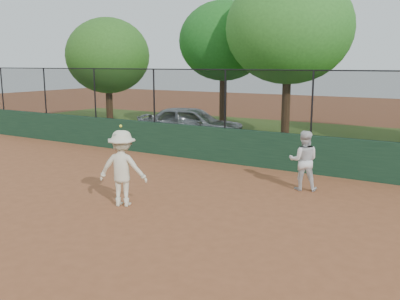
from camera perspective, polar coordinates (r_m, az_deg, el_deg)
The scene contains 10 objects.
ground at distance 10.46m, azimuth -10.14°, elevation -8.02°, with size 80.00×80.00×0.00m, color brown.
back_wall at distance 15.17m, azimuth 4.84°, elevation 0.42°, with size 26.00×0.20×1.20m, color #1C3E27.
grass_strip at distance 20.75m, azimuth 12.19°, elevation 1.39°, with size 36.00×12.00×0.01m, color #355319.
parked_car at distance 19.41m, azimuth -1.16°, elevation 3.35°, with size 1.87×4.65×1.59m, color #A2A7AB.
player_second at distance 12.31m, azimuth 13.12°, elevation -1.31°, with size 0.79×0.61×1.62m, color silver.
player_main at distance 10.81m, azimuth -9.89°, elevation -2.32°, with size 1.35×1.05×2.04m.
fence_assembly at distance 14.97m, azimuth 4.84°, elevation 6.59°, with size 26.00×0.06×2.00m.
tree_0 at distance 24.36m, azimuth -11.75°, elevation 11.71°, with size 4.55×4.13×5.75m.
tree_1 at distance 22.18m, azimuth 3.03°, elevation 13.74°, with size 4.43×4.03×6.37m.
tree_2 at distance 19.64m, azimuth 11.29°, elevation 15.01°, with size 5.39×4.90×7.16m.
Camera 1 is at (6.59, -7.38, 3.38)m, focal length 40.00 mm.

